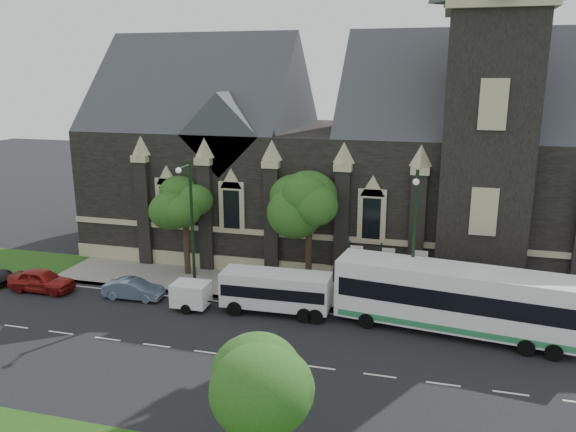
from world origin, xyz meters
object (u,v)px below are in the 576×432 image
(tour_coach, at_px, (454,298))
(shuttle_bus, at_px, (276,290))
(sedan, at_px, (134,289))
(box_trailer, at_px, (191,294))
(banner_flag_right, at_px, (418,271))
(banner_flag_left, at_px, (354,265))
(car_far_red, at_px, (42,280))
(tree_park_east, at_px, (268,381))
(tree_walk_left, at_px, (188,198))
(street_lamp_near, at_px, (414,237))
(street_lamp_mid, at_px, (191,221))
(banner_flag_center, at_px, (385,268))
(tree_walk_right, at_px, (313,204))

(tour_coach, xyz_separation_m, shuttle_bus, (-10.37, 0.02, -0.59))
(shuttle_bus, height_order, sedan, shuttle_bus)
(tour_coach, bearing_deg, box_trailer, -169.56)
(banner_flag_right, relative_size, sedan, 1.02)
(banner_flag_left, relative_size, banner_flag_right, 1.00)
(box_trailer, xyz_separation_m, car_far_red, (-10.96, 0.12, -0.21))
(car_far_red, bearing_deg, tree_park_east, -126.18)
(tree_park_east, bearing_deg, tree_walk_left, 120.87)
(tree_walk_left, height_order, box_trailer, tree_walk_left)
(sedan, bearing_deg, banner_flag_right, -81.58)
(tree_walk_left, bearing_deg, banner_flag_right, -6.04)
(street_lamp_near, distance_m, banner_flag_left, 4.99)
(tree_park_east, xyz_separation_m, shuttle_bus, (-4.13, 15.19, -3.13))
(street_lamp_mid, distance_m, banner_flag_center, 12.73)
(street_lamp_near, distance_m, car_far_red, 24.66)
(street_lamp_near, relative_size, shuttle_bus, 1.34)
(tree_walk_right, bearing_deg, tour_coach, -27.86)
(banner_flag_left, distance_m, tour_coach, 6.90)
(street_lamp_near, distance_m, sedan, 18.16)
(car_far_red, bearing_deg, tour_coach, -89.28)
(banner_flag_center, xyz_separation_m, banner_flag_right, (2.00, 0.00, 0.00))
(tree_walk_right, xyz_separation_m, sedan, (-10.75, -5.14, -5.17))
(street_lamp_mid, distance_m, sedan, 5.90)
(banner_flag_right, bearing_deg, tree_walk_right, 166.40)
(tree_park_east, xyz_separation_m, tree_walk_left, (-11.97, 20.03, 1.12))
(banner_flag_center, relative_size, sedan, 1.02)
(tree_park_east, relative_size, box_trailer, 1.96)
(tour_coach, height_order, car_far_red, tour_coach)
(street_lamp_near, relative_size, banner_flag_center, 2.25)
(tree_walk_left, distance_m, banner_flag_right, 16.52)
(street_lamp_mid, bearing_deg, tree_park_east, -58.21)
(banner_flag_left, relative_size, tour_coach, 0.30)
(banner_flag_left, xyz_separation_m, sedan, (-13.83, -3.43, -1.73))
(tree_walk_right, distance_m, street_lamp_mid, 8.10)
(banner_flag_center, bearing_deg, banner_flag_left, 180.00)
(banner_flag_right, bearing_deg, box_trailer, -163.59)
(banner_flag_center, distance_m, box_trailer, 12.27)
(tree_park_east, bearing_deg, banner_flag_left, 89.65)
(tree_park_east, height_order, sedan, tree_park_east)
(box_trailer, height_order, sedan, box_trailer)
(tree_park_east, distance_m, tour_coach, 16.60)
(tree_walk_left, height_order, car_far_red, tree_walk_left)
(street_lamp_mid, height_order, shuttle_bus, street_lamp_mid)
(street_lamp_near, height_order, banner_flag_center, street_lamp_near)
(street_lamp_near, distance_m, banner_flag_center, 3.74)
(banner_flag_left, height_order, tour_coach, banner_flag_left)
(street_lamp_mid, bearing_deg, banner_flag_right, 7.60)
(street_lamp_near, xyz_separation_m, street_lamp_mid, (-14.00, 0.00, 0.00))
(street_lamp_near, relative_size, banner_flag_left, 2.25)
(street_lamp_mid, bearing_deg, tree_walk_right, 26.65)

